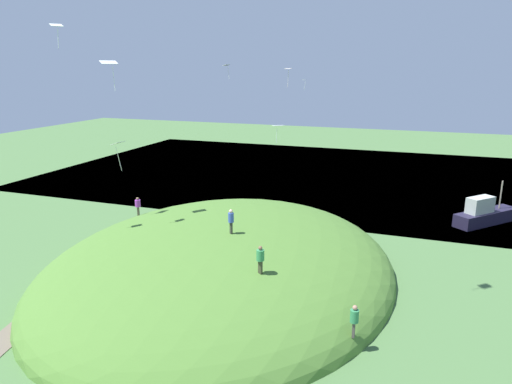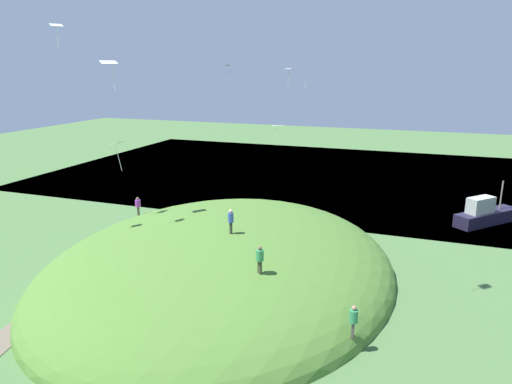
% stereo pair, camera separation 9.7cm
% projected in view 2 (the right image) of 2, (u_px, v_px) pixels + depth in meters
% --- Properties ---
extents(ground_plane, '(160.00, 160.00, 0.00)m').
position_uv_depth(ground_plane, '(293.00, 244.00, 39.29)').
color(ground_plane, '#466B3A').
extents(lake_water, '(44.36, 80.00, 0.40)m').
position_uv_depth(lake_water, '(345.00, 177.00, 63.88)').
color(lake_water, '#294D6B').
rests_on(lake_water, ground_plane).
extents(grass_hill, '(30.12, 24.53, 7.12)m').
position_uv_depth(grass_hill, '(222.00, 271.00, 34.05)').
color(grass_hill, '#4A752E').
rests_on(grass_hill, ground_plane).
extents(boat_on_lake, '(6.48, 6.10, 3.95)m').
position_uv_depth(boat_on_lake, '(485.00, 214.00, 44.04)').
color(boat_on_lake, '#201C32').
rests_on(boat_on_lake, lake_water).
extents(person_watching_kites, '(0.53, 0.53, 1.70)m').
position_uv_depth(person_watching_kites, '(231.00, 218.00, 31.16)').
color(person_watching_kites, '#303427').
rests_on(person_watching_kites, grass_hill).
extents(person_with_child, '(0.58, 0.58, 1.60)m').
position_uv_depth(person_with_child, '(138.00, 204.00, 39.84)').
color(person_with_child, brown).
rests_on(person_with_child, grass_hill).
extents(person_walking_path, '(0.45, 0.45, 1.81)m').
position_uv_depth(person_walking_path, '(354.00, 318.00, 23.81)').
color(person_walking_path, '#504644').
rests_on(person_walking_path, grass_hill).
extents(person_on_hilltop, '(0.62, 0.62, 1.66)m').
position_uv_depth(person_on_hilltop, '(260.00, 256.00, 26.35)').
color(person_on_hilltop, '#3A3C27').
rests_on(person_on_hilltop, grass_hill).
extents(kite_0, '(0.68, 0.48, 1.12)m').
position_uv_depth(kite_0, '(305.00, 80.00, 51.18)').
color(kite_0, white).
extents(kite_1, '(1.38, 1.31, 2.08)m').
position_uv_depth(kite_1, '(109.00, 63.00, 32.75)').
color(kite_1, white).
extents(kite_2, '(1.17, 1.22, 1.63)m').
position_uv_depth(kite_2, '(278.00, 126.00, 42.24)').
color(kite_2, white).
extents(kite_3, '(0.71, 0.85, 2.02)m').
position_uv_depth(kite_3, '(289.00, 70.00, 49.84)').
color(kite_3, silver).
extents(kite_4, '(0.88, 0.71, 1.59)m').
position_uv_depth(kite_4, '(227.00, 66.00, 52.09)').
color(kite_4, white).
extents(kite_7, '(0.89, 0.82, 1.52)m').
position_uv_depth(kite_7, '(56.00, 27.00, 29.45)').
color(kite_7, white).
extents(kite_9, '(1.06, 0.75, 2.32)m').
position_uv_depth(kite_9, '(118.00, 145.00, 36.25)').
color(kite_9, silver).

